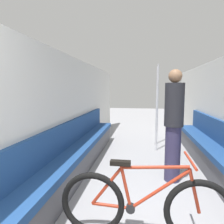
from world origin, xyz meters
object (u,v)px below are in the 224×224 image
(bench_seat_row_right, at_px, (219,160))
(grab_pole_far, at_px, (156,107))
(grab_pole_near, at_px, (157,109))
(passenger_standing, at_px, (174,124))
(bicycle, at_px, (144,206))
(bench_seat_row_left, at_px, (80,153))

(bench_seat_row_right, bearing_deg, grab_pole_far, 114.71)
(grab_pole_near, xyz_separation_m, passenger_standing, (0.14, -1.63, -0.08))
(grab_pole_far, xyz_separation_m, passenger_standing, (0.13, -2.19, -0.08))
(bicycle, bearing_deg, bench_seat_row_right, 51.19)
(bench_seat_row_right, bearing_deg, bench_seat_row_left, 180.00)
(bench_seat_row_right, distance_m, bicycle, 2.02)
(grab_pole_far, bearing_deg, grab_pole_near, -91.83)
(bench_seat_row_right, height_order, grab_pole_near, grab_pole_near)
(bench_seat_row_left, distance_m, passenger_standing, 1.76)
(bicycle, height_order, passenger_standing, passenger_standing)
(grab_pole_far, bearing_deg, bench_seat_row_left, -127.40)
(passenger_standing, bearing_deg, bicycle, -42.08)
(bench_seat_row_right, height_order, bicycle, bench_seat_row_right)
(bicycle, relative_size, grab_pole_near, 0.82)
(bench_seat_row_left, distance_m, grab_pole_far, 2.58)
(grab_pole_far, bearing_deg, bench_seat_row_right, -65.29)
(bench_seat_row_left, bearing_deg, grab_pole_far, 52.60)
(bicycle, distance_m, grab_pole_far, 3.64)
(grab_pole_far, height_order, passenger_standing, grab_pole_far)
(grab_pole_near, relative_size, passenger_standing, 1.16)
(passenger_standing, bearing_deg, bench_seat_row_left, -120.70)
(bench_seat_row_left, xyz_separation_m, bicycle, (1.17, -1.59, 0.03))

